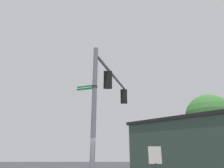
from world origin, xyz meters
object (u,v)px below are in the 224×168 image
(traffic_light_nearest_pole, at_px, (109,81))
(street_name_sign, at_px, (91,87))
(traffic_light_mid_inner, at_px, (125,97))
(bird_flying, at_px, (96,50))
(historical_marker, at_px, (157,163))

(traffic_light_nearest_pole, height_order, street_name_sign, traffic_light_nearest_pole)
(traffic_light_mid_inner, xyz_separation_m, bird_flying, (-2.26, -2.22, 3.18))
(traffic_light_mid_inner, bearing_deg, historical_marker, -79.89)
(bird_flying, bearing_deg, street_name_sign, -88.23)
(traffic_light_nearest_pole, bearing_deg, traffic_light_mid_inner, 71.85)
(traffic_light_mid_inner, height_order, historical_marker, traffic_light_mid_inner)
(traffic_light_mid_inner, xyz_separation_m, historical_marker, (1.03, -5.77, -4.84))
(traffic_light_nearest_pole, bearing_deg, street_name_sign, -115.64)
(bird_flying, height_order, historical_marker, bird_flying)
(traffic_light_nearest_pole, xyz_separation_m, bird_flying, (-1.02, 1.55, 3.18))
(traffic_light_nearest_pole, relative_size, historical_marker, 0.62)
(historical_marker, bearing_deg, street_name_sign, 178.31)
(traffic_light_mid_inner, bearing_deg, street_name_sign, -110.76)
(traffic_light_mid_inner, bearing_deg, bird_flying, -135.53)
(historical_marker, bearing_deg, bird_flying, 132.78)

